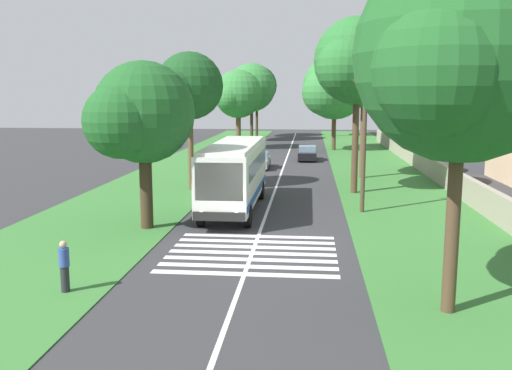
% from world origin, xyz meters
% --- Properties ---
extents(ground, '(160.00, 160.00, 0.00)m').
position_xyz_m(ground, '(0.00, 0.00, 0.00)').
color(ground, '#333335').
extents(grass_verge_left, '(120.00, 8.00, 0.04)m').
position_xyz_m(grass_verge_left, '(15.00, 8.20, 0.02)').
color(grass_verge_left, '#387533').
rests_on(grass_verge_left, ground).
extents(grass_verge_right, '(120.00, 8.00, 0.04)m').
position_xyz_m(grass_verge_right, '(15.00, -8.20, 0.02)').
color(grass_verge_right, '#387533').
rests_on(grass_verge_right, ground).
extents(centre_line, '(110.00, 0.16, 0.01)m').
position_xyz_m(centre_line, '(15.00, 0.00, 0.00)').
color(centre_line, silver).
rests_on(centre_line, ground).
extents(coach_bus, '(11.16, 2.62, 3.73)m').
position_xyz_m(coach_bus, '(7.54, 1.80, 2.15)').
color(coach_bus, silver).
rests_on(coach_bus, ground).
extents(zebra_crossing, '(5.85, 6.80, 0.01)m').
position_xyz_m(zebra_crossing, '(-0.81, 0.00, 0.00)').
color(zebra_crossing, silver).
rests_on(zebra_crossing, ground).
extents(trailing_car_0, '(4.30, 1.78, 1.43)m').
position_xyz_m(trailing_car_0, '(25.38, 2.08, 0.67)').
color(trailing_car_0, gray).
rests_on(trailing_car_0, ground).
extents(trailing_car_1, '(4.30, 1.78, 1.43)m').
position_xyz_m(trailing_car_1, '(31.64, -2.07, 0.67)').
color(trailing_car_1, black).
rests_on(trailing_car_1, ground).
extents(roadside_tree_left_0, '(5.42, 4.45, 9.07)m').
position_xyz_m(roadside_tree_left_0, '(13.90, 5.76, 6.75)').
color(roadside_tree_left_0, brown).
rests_on(roadside_tree_left_0, grass_verge_left).
extents(roadside_tree_left_1, '(6.57, 5.52, 9.11)m').
position_xyz_m(roadside_tree_left_1, '(42.10, 6.08, 6.22)').
color(roadside_tree_left_1, brown).
rests_on(roadside_tree_left_1, grass_verge_left).
extents(roadside_tree_left_2, '(5.71, 4.78, 7.86)m').
position_xyz_m(roadside_tree_left_2, '(2.81, 5.59, 5.37)').
color(roadside_tree_left_2, '#3D2D1E').
rests_on(roadside_tree_left_2, grass_verge_left).
extents(roadside_tree_left_3, '(7.62, 5.99, 10.56)m').
position_xyz_m(roadside_tree_left_3, '(61.38, 5.82, 7.41)').
color(roadside_tree_left_3, '#3D2D1E').
rests_on(roadside_tree_left_3, grass_verge_left).
extents(roadside_tree_left_4, '(8.17, 6.55, 10.48)m').
position_xyz_m(roadside_tree_left_4, '(53.87, 5.86, 7.05)').
color(roadside_tree_left_4, '#3D2D1E').
rests_on(roadside_tree_left_4, grass_verge_left).
extents(roadside_tree_right_0, '(5.76, 4.73, 10.01)m').
position_xyz_m(roadside_tree_right_0, '(20.42, -6.14, 7.52)').
color(roadside_tree_right_0, brown).
rests_on(roadside_tree_right_0, grass_verge_right).
extents(roadside_tree_right_1, '(7.80, 6.27, 11.07)m').
position_xyz_m(roadside_tree_right_1, '(63.92, -5.63, 7.82)').
color(roadside_tree_right_1, '#4C3826').
rests_on(roadside_tree_right_1, grass_verge_right).
extents(roadside_tree_right_2, '(8.74, 7.31, 10.70)m').
position_xyz_m(roadside_tree_right_2, '(41.82, -4.77, 6.92)').
color(roadside_tree_right_2, '#4C3826').
rests_on(roadside_tree_right_2, grass_verge_right).
extents(roadside_tree_right_3, '(6.51, 5.47, 11.12)m').
position_xyz_m(roadside_tree_right_3, '(13.64, -5.03, 8.26)').
color(roadside_tree_right_3, '#4C3826').
rests_on(roadside_tree_right_3, grass_verge_right).
extents(roadside_tree_right_4, '(7.05, 5.99, 10.39)m').
position_xyz_m(roadside_tree_right_4, '(-6.28, -6.26, 7.27)').
color(roadside_tree_right_4, '#4C3826').
rests_on(roadside_tree_right_4, grass_verge_right).
extents(utility_pole, '(0.24, 1.40, 7.63)m').
position_xyz_m(utility_pole, '(7.57, -5.14, 4.00)').
color(utility_pole, '#473828').
rests_on(utility_pole, grass_verge_right).
extents(roadside_wall, '(70.00, 0.40, 1.50)m').
position_xyz_m(roadside_wall, '(20.00, -11.60, 0.79)').
color(roadside_wall, '#9E937F').
rests_on(roadside_wall, grass_verge_right).
extents(pedestrian, '(0.34, 0.34, 1.69)m').
position_xyz_m(pedestrian, '(-5.93, 5.55, 0.91)').
color(pedestrian, '#26262D').
rests_on(pedestrian, grass_verge_left).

